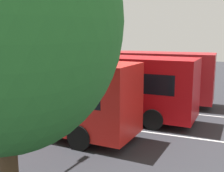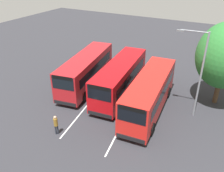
{
  "view_description": "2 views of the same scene",
  "coord_description": "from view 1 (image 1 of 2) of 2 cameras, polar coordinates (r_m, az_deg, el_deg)",
  "views": [
    {
      "loc": [
        -9.28,
        13.41,
        4.6
      ],
      "look_at": [
        -0.91,
        -0.44,
        1.65
      ],
      "focal_mm": 45.86,
      "sensor_mm": 36.0,
      "label": 1
    },
    {
      "loc": [
        18.36,
        9.52,
        12.42
      ],
      "look_at": [
        0.67,
        0.0,
        1.56
      ],
      "focal_mm": 37.68,
      "sensor_mm": 36.0,
      "label": 2
    }
  ],
  "objects": [
    {
      "name": "bus_center_right",
      "position": [
        14.13,
        -15.08,
        -1.15
      ],
      "size": [
        10.2,
        3.28,
        3.41
      ],
      "rotation": [
        0.0,
        0.0,
        0.08
      ],
      "color": "red",
      "rests_on": "ground"
    },
    {
      "name": "lane_stripe_outer_left",
      "position": [
        18.61,
        0.16,
        -3.96
      ],
      "size": [
        15.52,
        2.51,
        0.01
      ],
      "primitive_type": "cube",
      "rotation": [
        0.0,
        0.0,
        0.15
      ],
      "color": "silver",
      "rests_on": "ground"
    },
    {
      "name": "bus_far_left",
      "position": [
        19.53,
        4.86,
        2.28
      ],
      "size": [
        10.29,
        4.09,
        3.41
      ],
      "rotation": [
        0.0,
        0.0,
        0.17
      ],
      "color": "#AD191E",
      "rests_on": "ground"
    },
    {
      "name": "bus_center_left",
      "position": [
        15.99,
        -1.56,
        0.52
      ],
      "size": [
        10.23,
        3.49,
        3.41
      ],
      "rotation": [
        0.0,
        0.0,
        0.11
      ],
      "color": "#B70C11",
      "rests_on": "ground"
    },
    {
      "name": "ground_plane",
      "position": [
        16.95,
        -3.41,
        -5.43
      ],
      "size": [
        74.2,
        74.2,
        0.0
      ],
      "primitive_type": "plane",
      "color": "#2B2B30"
    },
    {
      "name": "lane_stripe_inner_left",
      "position": [
        15.38,
        -7.76,
        -7.15
      ],
      "size": [
        15.52,
        2.51,
        0.01
      ],
      "primitive_type": "cube",
      "rotation": [
        0.0,
        0.0,
        0.15
      ],
      "color": "silver",
      "rests_on": "ground"
    },
    {
      "name": "pedestrian",
      "position": [
        22.59,
        -16.99,
        0.8
      ],
      "size": [
        0.45,
        0.45,
        1.75
      ],
      "rotation": [
        0.0,
        0.0,
        3.84
      ],
      "color": "#232833",
      "rests_on": "ground"
    }
  ]
}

